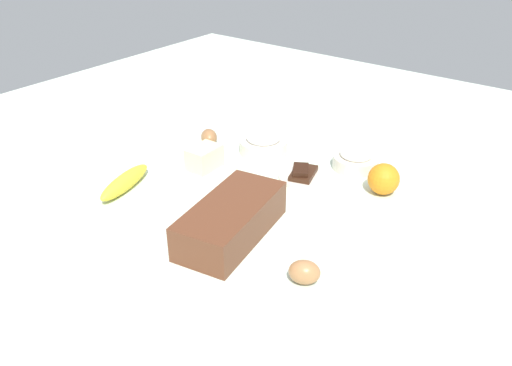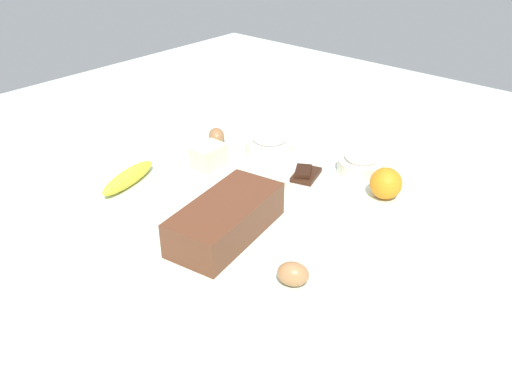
# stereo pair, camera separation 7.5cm
# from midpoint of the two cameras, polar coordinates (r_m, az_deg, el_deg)

# --- Properties ---
(ground_plane) EXTENTS (2.40, 2.40, 0.02)m
(ground_plane) POSITION_cam_midpoint_polar(r_m,az_deg,el_deg) (1.27, 1.69, -1.99)
(ground_plane) COLOR silver
(loaf_pan) EXTENTS (0.30, 0.17, 0.08)m
(loaf_pan) POSITION_cam_midpoint_polar(r_m,az_deg,el_deg) (1.11, -1.36, -3.89)
(loaf_pan) COLOR brown
(loaf_pan) RESTS_ON ground_plane
(flour_bowl) EXTENTS (0.12, 0.12, 0.06)m
(flour_bowl) POSITION_cam_midpoint_polar(r_m,az_deg,el_deg) (1.41, 12.93, 2.18)
(flour_bowl) COLOR silver
(flour_bowl) RESTS_ON ground_plane
(sugar_bowl) EXTENTS (0.14, 0.14, 0.06)m
(sugar_bowl) POSITION_cam_midpoint_polar(r_m,az_deg,el_deg) (1.48, 2.96, 4.37)
(sugar_bowl) COLOR silver
(sugar_bowl) RESTS_ON ground_plane
(banana) EXTENTS (0.19, 0.09, 0.04)m
(banana) POSITION_cam_midpoint_polar(r_m,az_deg,el_deg) (1.34, -12.30, 0.56)
(banana) COLOR yellow
(banana) RESTS_ON ground_plane
(orange_fruit) EXTENTS (0.08, 0.08, 0.08)m
(orange_fruit) POSITION_cam_midpoint_polar(r_m,az_deg,el_deg) (1.30, 15.70, -0.07)
(orange_fruit) COLOR orange
(orange_fruit) RESTS_ON ground_plane
(butter_block) EXTENTS (0.09, 0.07, 0.06)m
(butter_block) POSITION_cam_midpoint_polar(r_m,az_deg,el_deg) (1.40, -3.69, 2.94)
(butter_block) COLOR #F4EDB2
(butter_block) RESTS_ON ground_plane
(egg_near_butter) EXTENTS (0.08, 0.08, 0.05)m
(egg_near_butter) POSITION_cam_midpoint_polar(r_m,az_deg,el_deg) (1.54, -2.96, 5.16)
(egg_near_butter) COLOR #9E6A40
(egg_near_butter) RESTS_ON ground_plane
(egg_beside_bowl) EXTENTS (0.07, 0.08, 0.05)m
(egg_beside_bowl) POSITION_cam_midpoint_polar(r_m,az_deg,el_deg) (1.00, 6.28, -9.95)
(egg_beside_bowl) COLOR #B07748
(egg_beside_bowl) RESTS_ON ground_plane
(chocolate_plate) EXTENTS (0.13, 0.13, 0.03)m
(chocolate_plate) POSITION_cam_midpoint_polar(r_m,az_deg,el_deg) (1.35, 7.07, 0.66)
(chocolate_plate) COLOR silver
(chocolate_plate) RESTS_ON ground_plane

